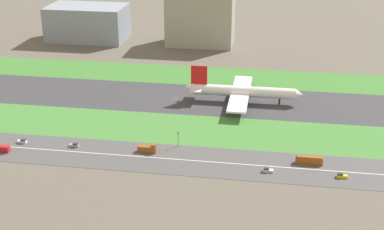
{
  "coord_description": "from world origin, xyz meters",
  "views": [
    {
      "loc": [
        54.54,
        -281.87,
        111.6
      ],
      "look_at": [
        15.43,
        -36.5,
        6.0
      ],
      "focal_mm": 51.02,
      "sensor_mm": 36.0,
      "label": 1
    }
  ],
  "objects_px": {
    "car_4": "(74,145)",
    "terminal_building": "(88,23)",
    "truck_1": "(148,149)",
    "car_3": "(22,141)",
    "hangar_building": "(200,19)",
    "airliner": "(241,91)",
    "car_6": "(342,176)",
    "bus_0": "(309,160)",
    "truck_0": "(0,148)",
    "fuel_tank_west": "(214,21)",
    "traffic_light": "(178,138)",
    "car_5": "(268,170)"
  },
  "relations": [
    {
      "from": "car_4",
      "to": "terminal_building",
      "type": "xyz_separation_m",
      "value": [
        -55.67,
        182.0,
        12.1
      ]
    },
    {
      "from": "truck_1",
      "to": "car_3",
      "type": "bearing_deg",
      "value": 180.0
    },
    {
      "from": "car_3",
      "to": "truck_1",
      "type": "bearing_deg",
      "value": -0.0
    },
    {
      "from": "hangar_building",
      "to": "airliner",
      "type": "bearing_deg",
      "value": -71.05
    },
    {
      "from": "hangar_building",
      "to": "car_6",
      "type": "bearing_deg",
      "value": -65.7
    },
    {
      "from": "airliner",
      "to": "bus_0",
      "type": "height_order",
      "value": "airliner"
    },
    {
      "from": "truck_0",
      "to": "terminal_building",
      "type": "xyz_separation_m",
      "value": [
        -24.08,
        192.0,
        11.35
      ]
    },
    {
      "from": "car_6",
      "to": "terminal_building",
      "type": "xyz_separation_m",
      "value": [
        -174.45,
        192.0,
        12.1
      ]
    },
    {
      "from": "terminal_building",
      "to": "fuel_tank_west",
      "type": "bearing_deg",
      "value": 25.96
    },
    {
      "from": "car_3",
      "to": "traffic_light",
      "type": "height_order",
      "value": "traffic_light"
    },
    {
      "from": "truck_0",
      "to": "car_4",
      "type": "distance_m",
      "value": 33.15
    },
    {
      "from": "car_4",
      "to": "car_5",
      "type": "height_order",
      "value": "same"
    },
    {
      "from": "car_4",
      "to": "bus_0",
      "type": "height_order",
      "value": "bus_0"
    },
    {
      "from": "bus_0",
      "to": "traffic_light",
      "type": "bearing_deg",
      "value": 172.27
    },
    {
      "from": "truck_0",
      "to": "bus_0",
      "type": "xyz_separation_m",
      "value": [
        137.54,
        10.0,
        0.15
      ]
    },
    {
      "from": "car_4",
      "to": "bus_0",
      "type": "xyz_separation_m",
      "value": [
        105.94,
        -0.0,
        0.9
      ]
    },
    {
      "from": "truck_0",
      "to": "bus_0",
      "type": "relative_size",
      "value": 0.72
    },
    {
      "from": "car_6",
      "to": "fuel_tank_west",
      "type": "xyz_separation_m",
      "value": [
        -82.02,
        237.0,
        6.46
      ]
    },
    {
      "from": "car_6",
      "to": "fuel_tank_west",
      "type": "relative_size",
      "value": 0.21
    },
    {
      "from": "airliner",
      "to": "fuel_tank_west",
      "type": "xyz_separation_m",
      "value": [
        -34.47,
        159.0,
        1.15
      ]
    },
    {
      "from": "bus_0",
      "to": "traffic_light",
      "type": "xyz_separation_m",
      "value": [
        -58.89,
        7.99,
        2.47
      ]
    },
    {
      "from": "truck_0",
      "to": "car_6",
      "type": "xyz_separation_m",
      "value": [
        150.38,
        0.0,
        -0.75
      ]
    },
    {
      "from": "car_3",
      "to": "terminal_building",
      "type": "relative_size",
      "value": 0.07
    },
    {
      "from": "car_4",
      "to": "hangar_building",
      "type": "xyz_separation_m",
      "value": [
        32.1,
        182.0,
        17.92
      ]
    },
    {
      "from": "car_5",
      "to": "hangar_building",
      "type": "height_order",
      "value": "hangar_building"
    },
    {
      "from": "car_6",
      "to": "car_3",
      "type": "xyz_separation_m",
      "value": [
        -144.23,
        10.0,
        0.0
      ]
    },
    {
      "from": "truck_1",
      "to": "bus_0",
      "type": "height_order",
      "value": "truck_1"
    },
    {
      "from": "bus_0",
      "to": "hangar_building",
      "type": "xyz_separation_m",
      "value": [
        -73.85,
        182.0,
        17.02
      ]
    },
    {
      "from": "airliner",
      "to": "car_4",
      "type": "height_order",
      "value": "airliner"
    },
    {
      "from": "airliner",
      "to": "truck_1",
      "type": "distance_m",
      "value": 77.42
    },
    {
      "from": "airliner",
      "to": "car_3",
      "type": "distance_m",
      "value": 118.32
    },
    {
      "from": "car_6",
      "to": "car_5",
      "type": "relative_size",
      "value": 1.0
    },
    {
      "from": "traffic_light",
      "to": "car_3",
      "type": "bearing_deg",
      "value": -173.71
    },
    {
      "from": "car_5",
      "to": "bus_0",
      "type": "height_order",
      "value": "bus_0"
    },
    {
      "from": "airliner",
      "to": "terminal_building",
      "type": "relative_size",
      "value": 1.1
    },
    {
      "from": "bus_0",
      "to": "car_4",
      "type": "bearing_deg",
      "value": 180.0
    },
    {
      "from": "terminal_building",
      "to": "hangar_building",
      "type": "height_order",
      "value": "hangar_building"
    },
    {
      "from": "car_4",
      "to": "hangar_building",
      "type": "relative_size",
      "value": 0.09
    },
    {
      "from": "car_4",
      "to": "terminal_building",
      "type": "distance_m",
      "value": 190.71
    },
    {
      "from": "car_4",
      "to": "airliner",
      "type": "bearing_deg",
      "value": 43.67
    },
    {
      "from": "car_6",
      "to": "fuel_tank_west",
      "type": "height_order",
      "value": "fuel_tank_west"
    },
    {
      "from": "truck_0",
      "to": "car_6",
      "type": "height_order",
      "value": "truck_0"
    },
    {
      "from": "car_3",
      "to": "car_5",
      "type": "height_order",
      "value": "same"
    },
    {
      "from": "car_3",
      "to": "traffic_light",
      "type": "relative_size",
      "value": 0.61
    },
    {
      "from": "truck_1",
      "to": "terminal_building",
      "type": "height_order",
      "value": "terminal_building"
    },
    {
      "from": "truck_1",
      "to": "car_6",
      "type": "distance_m",
      "value": 84.87
    },
    {
      "from": "car_5",
      "to": "fuel_tank_west",
      "type": "height_order",
      "value": "fuel_tank_west"
    },
    {
      "from": "car_4",
      "to": "car_5",
      "type": "xyz_separation_m",
      "value": [
        88.57,
        -10.0,
        0.0
      ]
    },
    {
      "from": "car_3",
      "to": "car_5",
      "type": "relative_size",
      "value": 1.0
    },
    {
      "from": "bus_0",
      "to": "car_5",
      "type": "bearing_deg",
      "value": -150.07
    }
  ]
}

